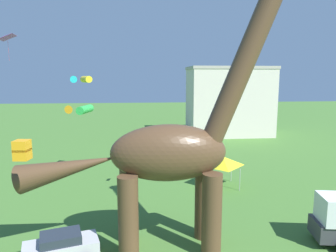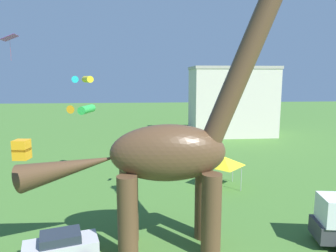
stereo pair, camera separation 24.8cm
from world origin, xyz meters
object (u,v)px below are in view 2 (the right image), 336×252
at_px(kite_high_left, 10,38).
at_px(kite_near_low, 138,140).
at_px(festival_canopy_tent, 224,161).
at_px(kite_far_right, 84,109).
at_px(kite_drifting, 22,150).
at_px(dinosaur_sculpture, 167,153).
at_px(kite_far_left, 85,79).
at_px(parked_sedan_left, 61,245).

bearing_deg(kite_high_left, kite_near_low, 4.98).
bearing_deg(festival_canopy_tent, kite_far_right, 161.09).
relative_size(kite_drifting, kite_far_right, 0.31).
bearing_deg(kite_drifting, kite_near_low, 66.66).
bearing_deg(kite_drifting, dinosaur_sculpture, 18.46).
xyz_separation_m(kite_drifting, kite_high_left, (-4.85, 11.85, 6.75)).
relative_size(kite_far_left, kite_high_left, 1.01).
height_order(kite_far_right, kite_near_low, kite_far_right).
distance_m(parked_sedan_left, kite_high_left, 17.36).
relative_size(dinosaur_sculpture, kite_high_left, 7.94).
xyz_separation_m(kite_drifting, kite_far_right, (-0.21, 17.79, 0.21)).
relative_size(kite_near_low, kite_high_left, 0.36).
height_order(festival_canopy_tent, kite_near_low, kite_near_low).
height_order(festival_canopy_tent, kite_high_left, kite_high_left).
height_order(kite_near_low, kite_far_left, kite_far_left).
xyz_separation_m(dinosaur_sculpture, kite_far_left, (-6.50, 10.60, 4.27)).
bearing_deg(parked_sedan_left, kite_drifting, -135.68).
relative_size(kite_far_right, kite_high_left, 1.47).
distance_m(kite_drifting, kite_high_left, 14.47).
distance_m(dinosaur_sculpture, kite_high_left, 17.20).
height_order(kite_drifting, kite_near_low, kite_drifting).
bearing_deg(kite_near_low, kite_far_left, 176.12).
bearing_deg(festival_canopy_tent, kite_near_low, -178.10).
distance_m(festival_canopy_tent, kite_far_left, 15.03).
xyz_separation_m(kite_near_low, kite_high_left, (-10.35, -0.90, 8.91)).
bearing_deg(kite_high_left, dinosaur_sculpture, -37.53).
relative_size(parked_sedan_left, kite_high_left, 2.14).
height_order(kite_drifting, kite_far_right, kite_far_right).
relative_size(festival_canopy_tent, kite_high_left, 1.49).
relative_size(dinosaur_sculpture, kite_far_left, 7.84).
xyz_separation_m(kite_far_right, kite_far_left, (1.08, -4.73, 3.15)).
bearing_deg(parked_sedan_left, kite_high_left, 104.85).
relative_size(festival_canopy_tent, kite_far_right, 1.01).
bearing_deg(kite_high_left, parked_sedan_left, -59.16).
xyz_separation_m(parked_sedan_left, festival_canopy_tent, (12.63, 11.11, 1.74)).
bearing_deg(kite_high_left, kite_drifting, -67.75).
height_order(parked_sedan_left, kite_near_low, kite_near_low).
bearing_deg(kite_far_right, kite_drifting, -89.33).
bearing_deg(kite_drifting, kite_far_left, 86.18).
height_order(kite_far_right, kite_high_left, kite_high_left).
bearing_deg(festival_canopy_tent, kite_far_left, 179.82).
relative_size(dinosaur_sculpture, parked_sedan_left, 3.71).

